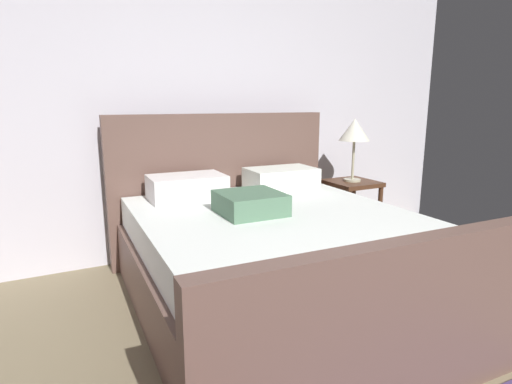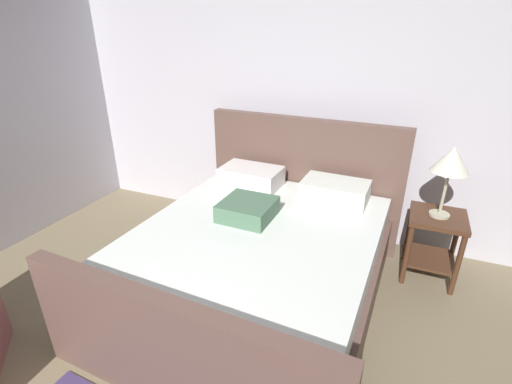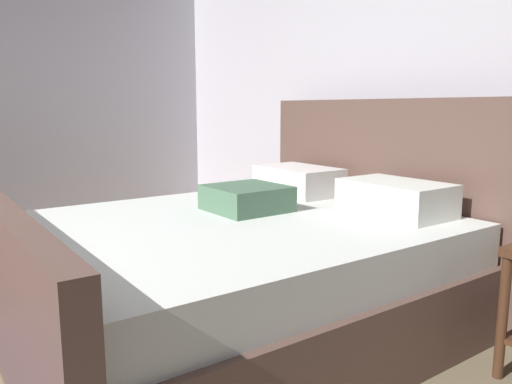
# 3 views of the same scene
# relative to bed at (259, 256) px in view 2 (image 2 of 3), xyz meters

# --- Properties ---
(wall_back) EXTENTS (5.36, 0.12, 2.76)m
(wall_back) POSITION_rel_bed_xyz_m (0.06, 1.28, 1.03)
(wall_back) COLOR silver
(wall_back) RESTS_ON ground
(bed) EXTENTS (1.99, 2.32, 1.24)m
(bed) POSITION_rel_bed_xyz_m (0.00, 0.00, 0.00)
(bed) COLOR brown
(bed) RESTS_ON ground
(nightstand_right) EXTENTS (0.44, 0.44, 0.60)m
(nightstand_right) POSITION_rel_bed_xyz_m (1.28, 0.78, 0.05)
(nightstand_right) COLOR #4B2C1B
(nightstand_right) RESTS_ON ground
(table_lamp_right) EXTENTS (0.29, 0.29, 0.59)m
(table_lamp_right) POSITION_rel_bed_xyz_m (1.28, 0.78, 0.72)
(table_lamp_right) COLOR #B7B293
(table_lamp_right) RESTS_ON nightstand_right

